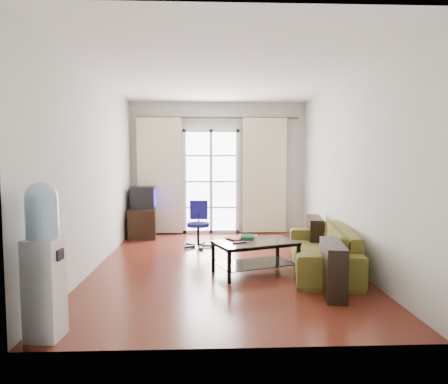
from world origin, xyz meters
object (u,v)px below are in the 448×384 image
(sofa, at_px, (322,248))
(crt_tv, at_px, (142,197))
(task_chair, at_px, (198,233))
(tv_stand, at_px, (142,223))
(coffee_table, at_px, (255,253))
(water_cooler, at_px, (44,257))

(sofa, relative_size, crt_tv, 4.18)
(task_chair, bearing_deg, sofa, -38.42)
(crt_tv, bearing_deg, tv_stand, -96.43)
(coffee_table, xyz_separation_m, tv_stand, (-1.93, 2.61, 0.01))
(crt_tv, xyz_separation_m, task_chair, (1.12, -0.98, -0.55))
(tv_stand, bearing_deg, coffee_table, -59.89)
(sofa, distance_m, coffee_table, 0.96)
(tv_stand, distance_m, water_cooler, 4.52)
(sofa, bearing_deg, coffee_table, -71.50)
(sofa, height_order, crt_tv, crt_tv)
(task_chair, xyz_separation_m, water_cooler, (-1.21, -3.56, 0.46))
(crt_tv, bearing_deg, coffee_table, -57.98)
(sofa, bearing_deg, water_cooler, -46.01)
(tv_stand, relative_size, crt_tv, 1.51)
(crt_tv, relative_size, task_chair, 0.64)
(coffee_table, height_order, tv_stand, tv_stand)
(sofa, bearing_deg, task_chair, -121.65)
(tv_stand, bearing_deg, water_cooler, -97.41)
(task_chair, bearing_deg, crt_tv, 141.48)
(sofa, height_order, water_cooler, water_cooler)
(sofa, relative_size, water_cooler, 1.60)
(crt_tv, distance_m, task_chair, 1.59)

